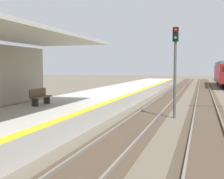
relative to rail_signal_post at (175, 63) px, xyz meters
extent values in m
cube|color=#B7B5AD|center=(-6.00, -2.45, -2.74)|extent=(5.00, 80.00, 0.90)
cube|color=yellow|center=(-3.75, -2.45, -2.29)|extent=(0.50, 80.00, 0.01)
cube|color=#4C3D2D|center=(-1.60, 1.55, -3.19)|extent=(2.34, 120.00, 0.01)
cube|color=slate|center=(-2.32, 1.55, -3.11)|extent=(0.08, 120.00, 0.15)
cube|color=slate|center=(-0.88, 1.55, -3.11)|extent=(0.08, 120.00, 0.15)
cube|color=#4C3D2D|center=(1.80, 1.55, -3.19)|extent=(2.34, 120.00, 0.01)
cube|color=slate|center=(1.08, 1.55, -3.11)|extent=(0.08, 120.00, 0.15)
cube|color=slate|center=(2.52, 1.55, -3.11)|extent=(0.08, 120.00, 0.15)
cube|color=black|center=(5.20, 39.04, -2.83)|extent=(2.18, 2.20, 0.72)
cylinder|color=#4C4C4C|center=(0.00, 0.01, -0.99)|extent=(0.16, 0.16, 4.40)
cube|color=black|center=(0.00, 0.01, 1.61)|extent=(0.32, 0.24, 0.80)
sphere|color=red|center=(0.00, -0.13, 1.83)|extent=(0.16, 0.16, 0.16)
sphere|color=green|center=(0.00, -0.13, 1.39)|extent=(0.16, 0.16, 0.16)
cube|color=brown|center=(-6.77, -3.30, -1.85)|extent=(0.44, 1.60, 0.06)
cube|color=brown|center=(-6.97, -3.30, -1.61)|extent=(0.06, 1.60, 0.40)
cube|color=#333333|center=(-6.77, -3.90, -2.07)|extent=(0.36, 0.08, 0.44)
cube|color=#333333|center=(-6.77, -2.70, -2.07)|extent=(0.36, 0.08, 0.44)
camera|label=1|loc=(1.48, -17.07, -0.29)|focal=46.76mm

